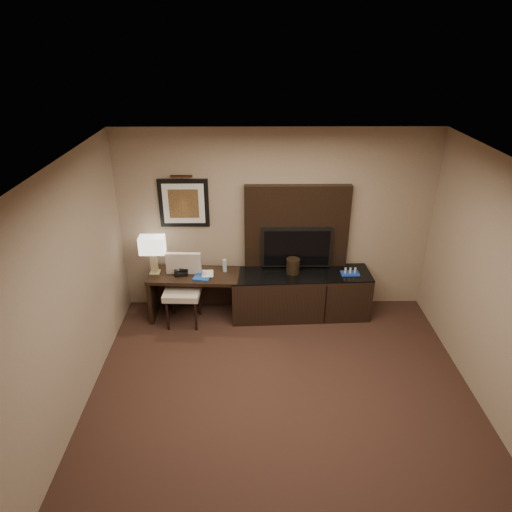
{
  "coord_description": "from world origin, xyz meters",
  "views": [
    {
      "loc": [
        -0.34,
        -3.61,
        3.83
      ],
      "look_at": [
        -0.29,
        1.8,
        1.15
      ],
      "focal_mm": 32.0,
      "sensor_mm": 36.0,
      "label": 1
    }
  ],
  "objects_px": {
    "desk_chair": "(183,291)",
    "water_bottle": "(225,266)",
    "tv": "(296,247)",
    "desk_phone": "(181,272)",
    "ice_bucket": "(293,266)",
    "credenza": "(300,294)",
    "table_lamp": "(153,255)",
    "desk": "(195,295)",
    "minibar_tray": "(350,271)"
  },
  "relations": [
    {
      "from": "minibar_tray",
      "to": "water_bottle",
      "type": "bearing_deg",
      "value": 176.84
    },
    {
      "from": "credenza",
      "to": "ice_bucket",
      "type": "bearing_deg",
      "value": 162.76
    },
    {
      "from": "credenza",
      "to": "desk",
      "type": "bearing_deg",
      "value": 177.42
    },
    {
      "from": "water_bottle",
      "to": "minibar_tray",
      "type": "xyz_separation_m",
      "value": [
        1.8,
        -0.1,
        -0.05
      ]
    },
    {
      "from": "desk_chair",
      "to": "water_bottle",
      "type": "xyz_separation_m",
      "value": [
        0.59,
        0.26,
        0.27
      ]
    },
    {
      "from": "table_lamp",
      "to": "water_bottle",
      "type": "height_order",
      "value": "table_lamp"
    },
    {
      "from": "credenza",
      "to": "water_bottle",
      "type": "relative_size",
      "value": 10.8
    },
    {
      "from": "desk_chair",
      "to": "water_bottle",
      "type": "distance_m",
      "value": 0.7
    },
    {
      "from": "desk_phone",
      "to": "ice_bucket",
      "type": "distance_m",
      "value": 1.6
    },
    {
      "from": "credenza",
      "to": "table_lamp",
      "type": "bearing_deg",
      "value": 176.27
    },
    {
      "from": "desk",
      "to": "desk_phone",
      "type": "xyz_separation_m",
      "value": [
        -0.17,
        -0.01,
        0.39
      ]
    },
    {
      "from": "desk",
      "to": "tv",
      "type": "xyz_separation_m",
      "value": [
        1.48,
        0.19,
        0.67
      ]
    },
    {
      "from": "credenza",
      "to": "desk_phone",
      "type": "bearing_deg",
      "value": 177.71
    },
    {
      "from": "desk_chair",
      "to": "minibar_tray",
      "type": "relative_size",
      "value": 3.99
    },
    {
      "from": "desk_phone",
      "to": "ice_bucket",
      "type": "xyz_separation_m",
      "value": [
        1.6,
        0.04,
        0.06
      ]
    },
    {
      "from": "desk_chair",
      "to": "table_lamp",
      "type": "height_order",
      "value": "table_lamp"
    },
    {
      "from": "minibar_tray",
      "to": "table_lamp",
      "type": "bearing_deg",
      "value": 178.7
    },
    {
      "from": "desk",
      "to": "ice_bucket",
      "type": "bearing_deg",
      "value": 4.24
    },
    {
      "from": "desk_phone",
      "to": "water_bottle",
      "type": "height_order",
      "value": "water_bottle"
    },
    {
      "from": "credenza",
      "to": "desk_chair",
      "type": "height_order",
      "value": "desk_chair"
    },
    {
      "from": "water_bottle",
      "to": "ice_bucket",
      "type": "relative_size",
      "value": 0.85
    },
    {
      "from": "credenza",
      "to": "ice_bucket",
      "type": "distance_m",
      "value": 0.47
    },
    {
      "from": "tv",
      "to": "credenza",
      "type": "bearing_deg",
      "value": -71.3
    },
    {
      "from": "minibar_tray",
      "to": "desk",
      "type": "bearing_deg",
      "value": 179.46
    },
    {
      "from": "table_lamp",
      "to": "ice_bucket",
      "type": "distance_m",
      "value": 2.0
    },
    {
      "from": "tv",
      "to": "minibar_tray",
      "type": "bearing_deg",
      "value": -15.47
    },
    {
      "from": "desk_phone",
      "to": "credenza",
      "type": "bearing_deg",
      "value": -10.28
    },
    {
      "from": "table_lamp",
      "to": "ice_bucket",
      "type": "height_order",
      "value": "table_lamp"
    },
    {
      "from": "desk_phone",
      "to": "desk_chair",
      "type": "bearing_deg",
      "value": -91.83
    },
    {
      "from": "desk_phone",
      "to": "minibar_tray",
      "type": "distance_m",
      "value": 2.42
    },
    {
      "from": "ice_bucket",
      "to": "minibar_tray",
      "type": "relative_size",
      "value": 0.84
    },
    {
      "from": "desk_chair",
      "to": "water_bottle",
      "type": "bearing_deg",
      "value": 26.3
    },
    {
      "from": "desk_chair",
      "to": "desk",
      "type": "bearing_deg",
      "value": 53.82
    },
    {
      "from": "desk_phone",
      "to": "ice_bucket",
      "type": "relative_size",
      "value": 0.82
    },
    {
      "from": "credenza",
      "to": "tv",
      "type": "height_order",
      "value": "tv"
    },
    {
      "from": "ice_bucket",
      "to": "credenza",
      "type": "bearing_deg",
      "value": -14.66
    },
    {
      "from": "desk",
      "to": "table_lamp",
      "type": "bearing_deg",
      "value": 178.65
    },
    {
      "from": "water_bottle",
      "to": "minibar_tray",
      "type": "distance_m",
      "value": 1.81
    },
    {
      "from": "water_bottle",
      "to": "minibar_tray",
      "type": "relative_size",
      "value": 0.71
    },
    {
      "from": "table_lamp",
      "to": "ice_bucket",
      "type": "bearing_deg",
      "value": -0.31
    },
    {
      "from": "tv",
      "to": "table_lamp",
      "type": "height_order",
      "value": "tv"
    },
    {
      "from": "tv",
      "to": "desk_chair",
      "type": "height_order",
      "value": "tv"
    },
    {
      "from": "water_bottle",
      "to": "desk",
      "type": "bearing_deg",
      "value": -169.99
    },
    {
      "from": "desk_phone",
      "to": "desk",
      "type": "bearing_deg",
      "value": -7.71
    },
    {
      "from": "desk",
      "to": "tv",
      "type": "distance_m",
      "value": 1.64
    },
    {
      "from": "desk_chair",
      "to": "minibar_tray",
      "type": "height_order",
      "value": "desk_chair"
    },
    {
      "from": "desk_chair",
      "to": "ice_bucket",
      "type": "height_order",
      "value": "desk_chair"
    },
    {
      "from": "desk_phone",
      "to": "minibar_tray",
      "type": "relative_size",
      "value": 0.69
    },
    {
      "from": "table_lamp",
      "to": "water_bottle",
      "type": "xyz_separation_m",
      "value": [
        1.0,
        0.04,
        -0.2
      ]
    },
    {
      "from": "desk_chair",
      "to": "desk_phone",
      "type": "xyz_separation_m",
      "value": [
        -0.03,
        0.18,
        0.22
      ]
    }
  ]
}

